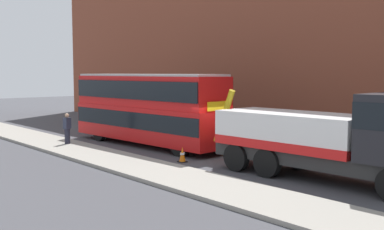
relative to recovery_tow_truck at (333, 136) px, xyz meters
The scene contains 7 objects.
ground_plane 5.94m from the recovery_tow_truck, behind, with size 120.00×120.00×0.00m, color #424247.
near_kerb 7.17m from the recovery_tow_truck, 144.43° to the right, with size 60.00×2.80×0.15m, color gray.
building_facade 11.72m from the recovery_tow_truck, 125.03° to the left, with size 60.00×1.50×16.00m.
recovery_tow_truck is the anchor object (origin of this frame).
double_decker_bus 11.86m from the recovery_tow_truck, behind, with size 11.13×3.05×4.06m.
pedestrian_onlooker 14.96m from the recovery_tow_truck, 165.82° to the right, with size 0.39×0.47×1.71m.
traffic_cone_near_bus 7.07m from the recovery_tow_truck, 165.32° to the right, with size 0.36×0.36×0.72m.
Camera 1 is at (15.05, -15.40, 4.14)m, focal length 42.98 mm.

